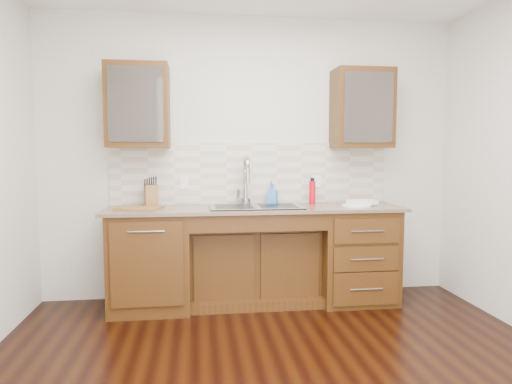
{
  "coord_description": "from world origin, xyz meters",
  "views": [
    {
      "loc": [
        -0.53,
        -2.68,
        1.42
      ],
      "look_at": [
        0.0,
        1.4,
        1.05
      ],
      "focal_mm": 32.0,
      "sensor_mm": 36.0,
      "label": 1
    }
  ],
  "objects": [
    {
      "name": "plate",
      "position": [
        0.93,
        1.36,
        0.92
      ],
      "size": [
        0.35,
        0.35,
        0.02
      ],
      "primitive_type": "cylinder",
      "rotation": [
        0.0,
        0.0,
        -0.38
      ],
      "color": "white",
      "rests_on": "countertop"
    },
    {
      "name": "base_cabinet_center",
      "position": [
        0.0,
        1.53,
        0.35
      ],
      "size": [
        1.2,
        0.44,
        0.7
      ],
      "primitive_type": "cube",
      "color": "#593014",
      "rests_on": "ground"
    },
    {
      "name": "sink",
      "position": [
        0.0,
        1.41,
        0.83
      ],
      "size": [
        0.84,
        0.46,
        0.19
      ],
      "primitive_type": "cube",
      "color": "#9E9EA5",
      "rests_on": "countertop"
    },
    {
      "name": "outlet_right",
      "position": [
        0.65,
        1.73,
        1.12
      ],
      "size": [
        0.08,
        0.01,
        0.12
      ],
      "primitive_type": "cube",
      "color": "white",
      "rests_on": "backsplash"
    },
    {
      "name": "upper_cabinet_left",
      "position": [
        -1.05,
        1.58,
        1.83
      ],
      "size": [
        0.55,
        0.34,
        0.75
      ],
      "primitive_type": "cube",
      "color": "#593014",
      "rests_on": "wall_back"
    },
    {
      "name": "knife_block",
      "position": [
        -0.95,
        1.62,
        1.01
      ],
      "size": [
        0.14,
        0.2,
        0.2
      ],
      "primitive_type": "cube",
      "rotation": [
        0.0,
        0.0,
        0.2
      ],
      "color": "brown",
      "rests_on": "countertop"
    },
    {
      "name": "wall_back",
      "position": [
        0.0,
        1.8,
        1.35
      ],
      "size": [
        4.0,
        0.1,
        2.7
      ],
      "primitive_type": "cube",
      "color": "beige",
      "rests_on": "ground"
    },
    {
      "name": "dish_towel",
      "position": [
        1.01,
        1.4,
        0.94
      ],
      "size": [
        0.28,
        0.24,
        0.04
      ],
      "primitive_type": "cube",
      "rotation": [
        0.0,
        0.0,
        0.32
      ],
      "color": "white",
      "rests_on": "plate"
    },
    {
      "name": "outlet_left",
      "position": [
        -0.65,
        1.73,
        1.12
      ],
      "size": [
        0.08,
        0.01,
        0.12
      ],
      "primitive_type": "cube",
      "color": "white",
      "rests_on": "backsplash"
    },
    {
      "name": "wall_front",
      "position": [
        0.0,
        -1.8,
        1.35
      ],
      "size": [
        4.0,
        0.1,
        2.7
      ],
      "primitive_type": "cube",
      "color": "beige",
      "rests_on": "ground"
    },
    {
      "name": "upper_cabinet_right",
      "position": [
        1.05,
        1.58,
        1.83
      ],
      "size": [
        0.55,
        0.34,
        0.75
      ],
      "primitive_type": "cube",
      "color": "#593014",
      "rests_on": "wall_back"
    },
    {
      "name": "cup_right_b",
      "position": [
        1.2,
        1.58,
        1.77
      ],
      "size": [
        0.12,
        0.12,
        0.09
      ],
      "primitive_type": "imported",
      "rotation": [
        0.0,
        0.0,
        0.33
      ],
      "color": "silver",
      "rests_on": "upper_cabinet_right"
    },
    {
      "name": "faucet",
      "position": [
        -0.07,
        1.64,
        1.11
      ],
      "size": [
        0.04,
        0.04,
        0.4
      ],
      "primitive_type": "cylinder",
      "color": "#999993",
      "rests_on": "countertop"
    },
    {
      "name": "cup_left_a",
      "position": [
        -1.1,
        1.58,
        1.77
      ],
      "size": [
        0.16,
        0.16,
        0.1
      ],
      "primitive_type": "imported",
      "rotation": [
        0.0,
        0.0,
        0.35
      ],
      "color": "silver",
      "rests_on": "upper_cabinet_left"
    },
    {
      "name": "water_bottle",
      "position": [
        0.57,
        1.57,
        1.02
      ],
      "size": [
        0.06,
        0.06,
        0.22
      ],
      "primitive_type": "cylinder",
      "rotation": [
        0.0,
        0.0,
        0.04
      ],
      "color": "#BD0515",
      "rests_on": "countertop"
    },
    {
      "name": "cutting_board",
      "position": [
        -1.04,
        1.4,
        0.92
      ],
      "size": [
        0.43,
        0.36,
        0.02
      ],
      "primitive_type": "cube",
      "rotation": [
        0.0,
        0.0,
        -0.29
      ],
      "color": "#9F683D",
      "rests_on": "countertop"
    },
    {
      "name": "countertop",
      "position": [
        0.0,
        1.43,
        0.9
      ],
      "size": [
        2.7,
        0.65,
        0.03
      ],
      "primitive_type": "cube",
      "color": "#84705B",
      "rests_on": "base_cabinet_left"
    },
    {
      "name": "cup_right_a",
      "position": [
        0.99,
        1.58,
        1.77
      ],
      "size": [
        0.14,
        0.14,
        0.1
      ],
      "primitive_type": "imported",
      "rotation": [
        0.0,
        0.0,
        0.17
      ],
      "color": "silver",
      "rests_on": "upper_cabinet_right"
    },
    {
      "name": "soap_bottle",
      "position": [
        0.19,
        1.64,
        1.01
      ],
      "size": [
        0.12,
        0.12,
        0.19
      ],
      "primitive_type": "imported",
      "rotation": [
        0.0,
        0.0,
        -0.41
      ],
      "color": "#367EE5",
      "rests_on": "countertop"
    },
    {
      "name": "base_cabinet_right",
      "position": [
        0.95,
        1.44,
        0.44
      ],
      "size": [
        0.7,
        0.62,
        0.88
      ],
      "primitive_type": "cube",
      "color": "#593014",
      "rests_on": "ground"
    },
    {
      "name": "base_cabinet_left",
      "position": [
        -0.95,
        1.44,
        0.44
      ],
      "size": [
        0.7,
        0.62,
        0.88
      ],
      "primitive_type": "cube",
      "color": "#593014",
      "rests_on": "ground"
    },
    {
      "name": "backsplash",
      "position": [
        0.0,
        1.74,
        1.21
      ],
      "size": [
        2.7,
        0.02,
        0.59
      ],
      "primitive_type": "cube",
      "color": "beige",
      "rests_on": "wall_back"
    },
    {
      "name": "cup_left_b",
      "position": [
        -0.92,
        1.58,
        1.77
      ],
      "size": [
        0.1,
        0.1,
        0.09
      ],
      "primitive_type": "imported",
      "rotation": [
        0.0,
        0.0,
        0.09
      ],
      "color": "white",
      "rests_on": "upper_cabinet_left"
    },
    {
      "name": "filter_tap",
      "position": [
        0.18,
        1.65,
        1.03
      ],
      "size": [
        0.02,
        0.02,
        0.24
      ],
      "primitive_type": "cylinder",
      "color": "#999993",
      "rests_on": "countertop"
    }
  ]
}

